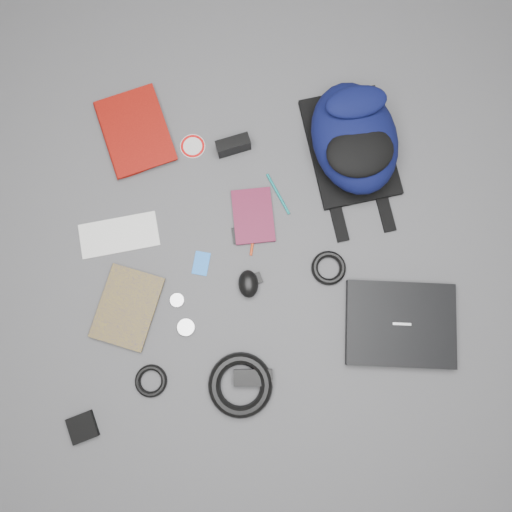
{
  "coord_description": "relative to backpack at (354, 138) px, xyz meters",
  "views": [
    {
      "loc": [
        -0.04,
        -0.24,
        1.56
      ],
      "look_at": [
        0.0,
        0.0,
        0.02
      ],
      "focal_mm": 35.0,
      "sensor_mm": 36.0,
      "label": 1
    }
  ],
  "objects": [
    {
      "name": "key_fob",
      "position": [
        -0.36,
        -0.38,
        -0.08
      ],
      "size": [
        0.03,
        0.04,
        0.01
      ],
      "primitive_type": "cube",
      "rotation": [
        0.0,
        0.0,
        0.22
      ],
      "color": "black",
      "rests_on": "ground"
    },
    {
      "name": "comic_book",
      "position": [
        -0.85,
        -0.38,
        -0.08
      ],
      "size": [
        0.26,
        0.29,
        0.02
      ],
      "primitive_type": "imported",
      "rotation": [
        0.0,
        0.0,
        -0.43
      ],
      "color": "#B2960C",
      "rests_on": "ground"
    },
    {
      "name": "pouch",
      "position": [
        -0.94,
        -0.75,
        -0.08
      ],
      "size": [
        0.09,
        0.09,
        0.02
      ],
      "primitive_type": "cube",
      "rotation": [
        0.0,
        0.0,
        0.22
      ],
      "color": "black",
      "rests_on": "ground"
    },
    {
      "name": "id_badge",
      "position": [
        -0.53,
        -0.31,
        -0.08
      ],
      "size": [
        0.07,
        0.09,
        0.0
      ],
      "primitive_type": "cube",
      "rotation": [
        0.0,
        0.0,
        -0.32
      ],
      "color": "blue",
      "rests_on": "ground"
    },
    {
      "name": "textbook_red",
      "position": [
        -0.79,
        0.13,
        -0.07
      ],
      "size": [
        0.26,
        0.31,
        0.03
      ],
      "primitive_type": "imported",
      "rotation": [
        0.0,
        0.0,
        0.19
      ],
      "color": "#730A06",
      "rests_on": "ground"
    },
    {
      "name": "sticker_disc",
      "position": [
        -0.51,
        0.08,
        -0.08
      ],
      "size": [
        0.1,
        0.1,
        0.0
      ],
      "primitive_type": "cylinder",
      "rotation": [
        0.0,
        0.0,
        0.33
      ],
      "color": "silver",
      "rests_on": "ground"
    },
    {
      "name": "headphone_left",
      "position": [
        -0.62,
        -0.41,
        -0.08
      ],
      "size": [
        0.05,
        0.05,
        0.01
      ],
      "primitive_type": "cylinder",
      "rotation": [
        0.0,
        0.0,
        0.05
      ],
      "color": "#B1B1B3",
      "rests_on": "ground"
    },
    {
      "name": "compact_camera",
      "position": [
        -0.38,
        0.05,
        -0.05
      ],
      "size": [
        0.11,
        0.06,
        0.06
      ],
      "primitive_type": "cube",
      "rotation": [
        0.0,
        0.0,
        0.15
      ],
      "color": "black",
      "rests_on": "ground"
    },
    {
      "name": "power_brick",
      "position": [
        -0.42,
        -0.68,
        -0.07
      ],
      "size": [
        0.12,
        0.06,
        0.03
      ],
      "primitive_type": "cube",
      "rotation": [
        0.0,
        0.0,
        -0.13
      ],
      "color": "black",
      "rests_on": "ground"
    },
    {
      "name": "envelope",
      "position": [
        -0.78,
        -0.18,
        -0.08
      ],
      "size": [
        0.25,
        0.12,
        0.0
      ],
      "primitive_type": "cube",
      "rotation": [
        0.0,
        0.0,
        0.05
      ],
      "color": "silver",
      "rests_on": "ground"
    },
    {
      "name": "mouse",
      "position": [
        -0.39,
        -0.4,
        -0.06
      ],
      "size": [
        0.07,
        0.09,
        0.05
      ],
      "primitive_type": "ellipsoid",
      "rotation": [
        0.0,
        0.0,
        -0.07
      ],
      "color": "black",
      "rests_on": "ground"
    },
    {
      "name": "usb_black",
      "position": [
        -0.41,
        -0.24,
        -0.08
      ],
      "size": [
        0.02,
        0.05,
        0.01
      ],
      "primitive_type": "cube",
      "rotation": [
        0.0,
        0.0,
        -0.01
      ],
      "color": "black",
      "rests_on": "ground"
    },
    {
      "name": "pen_teal",
      "position": [
        -0.26,
        -0.12,
        -0.08
      ],
      "size": [
        0.06,
        0.14,
        0.01
      ],
      "primitive_type": "cylinder",
      "rotation": [
        1.57,
        0.0,
        0.34
      ],
      "color": "#0C6C6B",
      "rests_on": "ground"
    },
    {
      "name": "backpack",
      "position": [
        0.0,
        0.0,
        0.0
      ],
      "size": [
        0.31,
        0.43,
        0.17
      ],
      "primitive_type": null,
      "rotation": [
        0.0,
        0.0,
        0.07
      ],
      "color": "black",
      "rests_on": "ground"
    },
    {
      "name": "pen_red",
      "position": [
        -0.35,
        -0.24,
        -0.08
      ],
      "size": [
        0.05,
        0.14,
        0.01
      ],
      "primitive_type": "cylinder",
      "rotation": [
        1.57,
        0.0,
        -0.28
      ],
      "color": "#BD340E",
      "rests_on": "ground"
    },
    {
      "name": "dvd_case",
      "position": [
        -0.35,
        -0.18,
        -0.08
      ],
      "size": [
        0.13,
        0.18,
        0.01
      ],
      "primitive_type": "cube",
      "rotation": [
        0.0,
        0.0,
        -0.04
      ],
      "color": "#480D21",
      "rests_on": "ground"
    },
    {
      "name": "laptop",
      "position": [
        0.05,
        -0.59,
        -0.07
      ],
      "size": [
        0.37,
        0.32,
        0.03
      ],
      "primitive_type": "cube",
      "rotation": [
        0.0,
        0.0,
        -0.19
      ],
      "color": "black",
      "rests_on": "ground"
    },
    {
      "name": "headphone_right",
      "position": [
        -0.6,
        -0.5,
        -0.08
      ],
      "size": [
        0.06,
        0.06,
        0.01
      ],
      "primitive_type": "cylinder",
      "rotation": [
        0.0,
        0.0,
        -0.04
      ],
      "color": "#ABABAD",
      "rests_on": "ground"
    },
    {
      "name": "earbud_coil",
      "position": [
        -0.73,
        -0.65,
        -0.08
      ],
      "size": [
        0.11,
        0.11,
        0.02
      ],
      "primitive_type": "torus",
      "rotation": [
        0.0,
        0.0,
        -0.09
      ],
      "color": "black",
      "rests_on": "ground"
    },
    {
      "name": "power_cord_coil",
      "position": [
        -0.46,
        -0.7,
        -0.07
      ],
      "size": [
        0.26,
        0.26,
        0.04
      ],
      "primitive_type": "torus",
      "rotation": [
        0.0,
        0.0,
        -0.39
      ],
      "color": "black",
      "rests_on": "ground"
    },
    {
      "name": "cable_coil",
      "position": [
        -0.13,
        -0.38,
        -0.07
      ],
      "size": [
        0.14,
        0.14,
        0.02
      ],
      "primitive_type": "torus",
      "rotation": [
        0.0,
        0.0,
        0.33
      ],
      "color": "black",
      "rests_on": "ground"
    },
    {
      "name": "ground",
      "position": [
        -0.36,
        -0.31,
        -0.09
      ],
      "size": [
        4.0,
        4.0,
        0.0
      ],
      "primitive_type": "plane",
      "color": "#4F4F51",
      "rests_on": "ground"
    }
  ]
}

